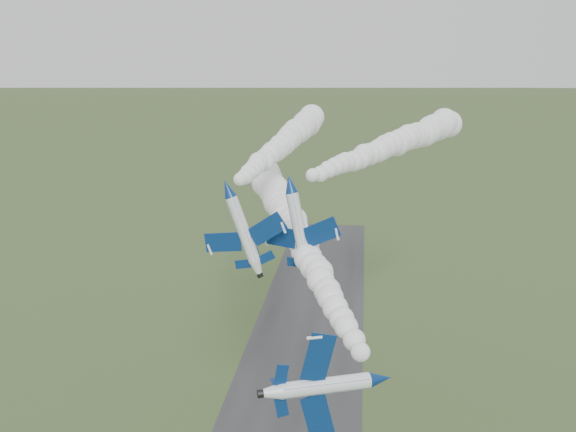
% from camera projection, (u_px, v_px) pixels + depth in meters
% --- Properties ---
extents(jet_lead, '(5.12, 11.13, 9.51)m').
position_uv_depth(jet_lead, '(381.00, 379.00, 53.81)').
color(jet_lead, white).
extents(smoke_trail_jet_lead, '(29.80, 68.50, 5.58)m').
position_uv_depth(smoke_trail_jet_lead, '(295.00, 231.00, 89.25)').
color(smoke_trail_jet_lead, white).
extents(jet_pair_left, '(10.38, 13.12, 4.37)m').
position_uv_depth(jet_pair_left, '(227.00, 189.00, 78.73)').
color(jet_pair_left, white).
extents(smoke_trail_jet_pair_left, '(10.58, 57.03, 5.28)m').
position_uv_depth(smoke_trail_jet_pair_left, '(284.00, 142.00, 108.19)').
color(smoke_trail_jet_pair_left, white).
extents(jet_pair_right, '(10.92, 12.84, 3.94)m').
position_uv_depth(jet_pair_right, '(289.00, 184.00, 78.80)').
color(jet_pair_right, white).
extents(smoke_trail_jet_pair_right, '(28.34, 56.31, 5.38)m').
position_uv_depth(smoke_trail_jet_pair_right, '(394.00, 144.00, 105.54)').
color(smoke_trail_jet_pair_right, white).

